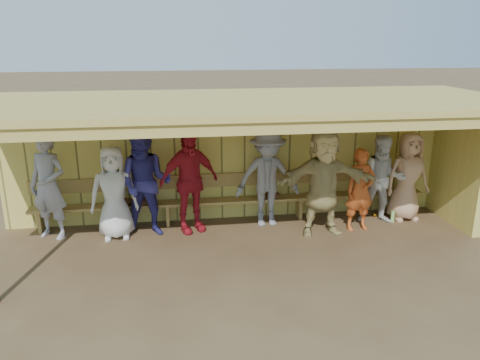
{
  "coord_description": "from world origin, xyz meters",
  "views": [
    {
      "loc": [
        -1.14,
        -7.39,
        3.44
      ],
      "look_at": [
        0.0,
        0.35,
        1.05
      ],
      "focal_mm": 35.0,
      "sensor_mm": 36.0,
      "label": 1
    }
  ],
  "objects_px": {
    "player_a": "(48,186)",
    "player_b": "(114,193)",
    "bench": "(234,194)",
    "player_e": "(267,178)",
    "player_h": "(408,176)",
    "player_c": "(145,183)",
    "player_extra": "(383,180)",
    "player_g": "(360,190)",
    "player_d": "(189,181)",
    "player_f": "(324,182)"
  },
  "relations": [
    {
      "from": "player_d",
      "to": "player_extra",
      "type": "distance_m",
      "value": 3.65
    },
    {
      "from": "player_c",
      "to": "player_g",
      "type": "bearing_deg",
      "value": 5.65
    },
    {
      "from": "player_c",
      "to": "player_extra",
      "type": "bearing_deg",
      "value": 9.76
    },
    {
      "from": "player_f",
      "to": "player_e",
      "type": "bearing_deg",
      "value": 147.95
    },
    {
      "from": "player_c",
      "to": "player_d",
      "type": "bearing_deg",
      "value": 15.43
    },
    {
      "from": "player_b",
      "to": "player_f",
      "type": "relative_size",
      "value": 0.85
    },
    {
      "from": "player_f",
      "to": "bench",
      "type": "height_order",
      "value": "player_f"
    },
    {
      "from": "player_e",
      "to": "player_h",
      "type": "relative_size",
      "value": 1.07
    },
    {
      "from": "player_f",
      "to": "bench",
      "type": "distance_m",
      "value": 1.78
    },
    {
      "from": "player_a",
      "to": "player_d",
      "type": "relative_size",
      "value": 1.0
    },
    {
      "from": "player_c",
      "to": "player_e",
      "type": "distance_m",
      "value": 2.24
    },
    {
      "from": "player_b",
      "to": "player_d",
      "type": "xyz_separation_m",
      "value": [
        1.32,
        0.12,
        0.12
      ]
    },
    {
      "from": "player_e",
      "to": "player_c",
      "type": "bearing_deg",
      "value": -176.82
    },
    {
      "from": "player_e",
      "to": "player_f",
      "type": "relative_size",
      "value": 0.95
    },
    {
      "from": "player_g",
      "to": "bench",
      "type": "relative_size",
      "value": 0.2
    },
    {
      "from": "player_extra",
      "to": "bench",
      "type": "distance_m",
      "value": 2.84
    },
    {
      "from": "player_c",
      "to": "player_h",
      "type": "height_order",
      "value": "player_c"
    },
    {
      "from": "player_b",
      "to": "player_c",
      "type": "bearing_deg",
      "value": 1.27
    },
    {
      "from": "player_d",
      "to": "player_h",
      "type": "height_order",
      "value": "player_d"
    },
    {
      "from": "player_g",
      "to": "player_h",
      "type": "height_order",
      "value": "player_h"
    },
    {
      "from": "player_e",
      "to": "player_d",
      "type": "bearing_deg",
      "value": -177.31
    },
    {
      "from": "player_b",
      "to": "bench",
      "type": "xyz_separation_m",
      "value": [
        2.2,
        0.51,
        -0.31
      ]
    },
    {
      "from": "player_c",
      "to": "player_extra",
      "type": "distance_m",
      "value": 4.42
    },
    {
      "from": "player_h",
      "to": "player_extra",
      "type": "bearing_deg",
      "value": -172.07
    },
    {
      "from": "bench",
      "to": "player_c",
      "type": "bearing_deg",
      "value": -164.4
    },
    {
      "from": "player_g",
      "to": "player_b",
      "type": "bearing_deg",
      "value": 170.63
    },
    {
      "from": "bench",
      "to": "player_extra",
      "type": "bearing_deg",
      "value": -10.62
    },
    {
      "from": "player_e",
      "to": "bench",
      "type": "bearing_deg",
      "value": 151.72
    },
    {
      "from": "player_a",
      "to": "player_b",
      "type": "distance_m",
      "value": 1.15
    },
    {
      "from": "player_c",
      "to": "player_h",
      "type": "xyz_separation_m",
      "value": [
        4.97,
        0.04,
        -0.1
      ]
    },
    {
      "from": "player_f",
      "to": "player_g",
      "type": "xyz_separation_m",
      "value": [
        0.73,
        0.08,
        -0.21
      ]
    },
    {
      "from": "bench",
      "to": "player_a",
      "type": "bearing_deg",
      "value": -174.33
    },
    {
      "from": "player_extra",
      "to": "player_b",
      "type": "bearing_deg",
      "value": -167.23
    },
    {
      "from": "player_e",
      "to": "player_f",
      "type": "height_order",
      "value": "player_f"
    },
    {
      "from": "player_a",
      "to": "player_b",
      "type": "height_order",
      "value": "player_a"
    },
    {
      "from": "player_f",
      "to": "player_g",
      "type": "relative_size",
      "value": 1.27
    },
    {
      "from": "player_c",
      "to": "player_extra",
      "type": "xyz_separation_m",
      "value": [
        4.42,
        -0.06,
        -0.12
      ]
    },
    {
      "from": "player_e",
      "to": "bench",
      "type": "xyz_separation_m",
      "value": [
        -0.59,
        0.31,
        -0.41
      ]
    },
    {
      "from": "player_d",
      "to": "player_f",
      "type": "distance_m",
      "value": 2.41
    },
    {
      "from": "player_h",
      "to": "bench",
      "type": "distance_m",
      "value": 3.37
    },
    {
      "from": "player_b",
      "to": "player_f",
      "type": "xyz_separation_m",
      "value": [
        3.69,
        -0.36,
        0.14
      ]
    },
    {
      "from": "player_b",
      "to": "player_extra",
      "type": "height_order",
      "value": "player_extra"
    },
    {
      "from": "player_extra",
      "to": "player_f",
      "type": "bearing_deg",
      "value": -151.85
    },
    {
      "from": "player_g",
      "to": "player_f",
      "type": "bearing_deg",
      "value": -179.57
    },
    {
      "from": "player_g",
      "to": "bench",
      "type": "distance_m",
      "value": 2.37
    },
    {
      "from": "player_f",
      "to": "player_g",
      "type": "bearing_deg",
      "value": 6.15
    },
    {
      "from": "player_b",
      "to": "player_d",
      "type": "relative_size",
      "value": 0.88
    },
    {
      "from": "player_g",
      "to": "bench",
      "type": "bearing_deg",
      "value": 154.66
    },
    {
      "from": "player_f",
      "to": "player_h",
      "type": "distance_m",
      "value": 1.89
    },
    {
      "from": "player_f",
      "to": "player_extra",
      "type": "bearing_deg",
      "value": 15.26
    }
  ]
}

